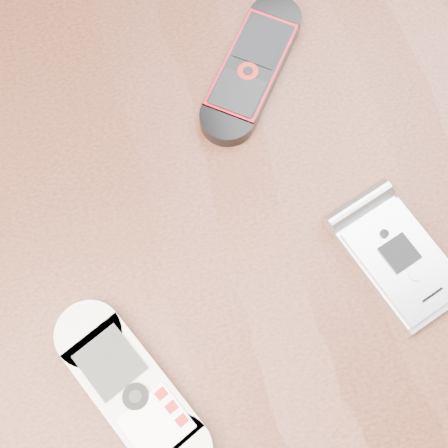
% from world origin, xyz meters
% --- Properties ---
extents(ground, '(4.00, 4.00, 0.00)m').
position_xyz_m(ground, '(0.00, 0.00, 0.00)').
color(ground, '#472B19').
rests_on(ground, ground).
extents(table, '(1.20, 0.80, 0.75)m').
position_xyz_m(table, '(0.00, 0.00, 0.64)').
color(table, black).
rests_on(table, ground).
extents(nokia_white, '(0.11, 0.17, 0.02)m').
position_xyz_m(nokia_white, '(-0.10, -0.11, 0.76)').
color(nokia_white, white).
rests_on(nokia_white, table).
extents(nokia_black_red, '(0.14, 0.15, 0.02)m').
position_xyz_m(nokia_black_red, '(0.07, 0.14, 0.76)').
color(nokia_black_red, black).
rests_on(nokia_black_red, table).
extents(motorola_razr, '(0.09, 0.13, 0.02)m').
position_xyz_m(motorola_razr, '(0.13, -0.07, 0.76)').
color(motorola_razr, '#BABABF').
rests_on(motorola_razr, table).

